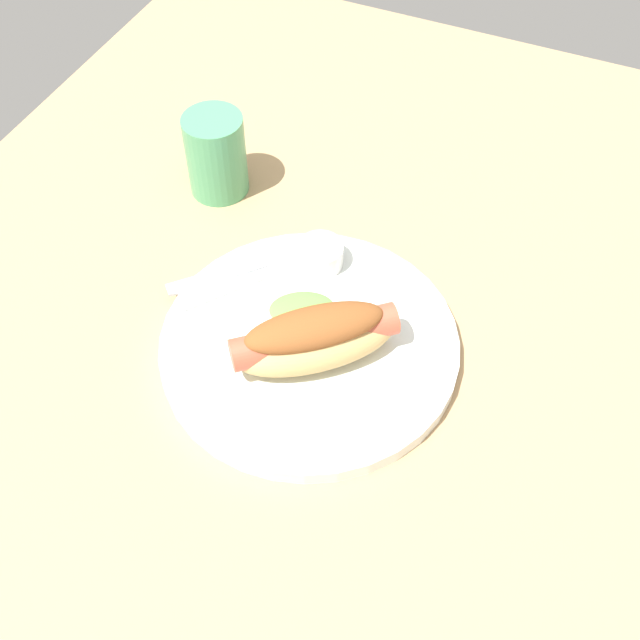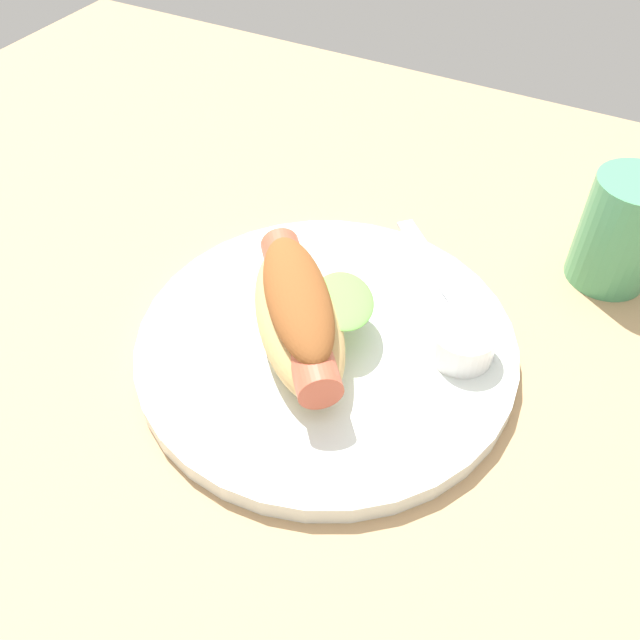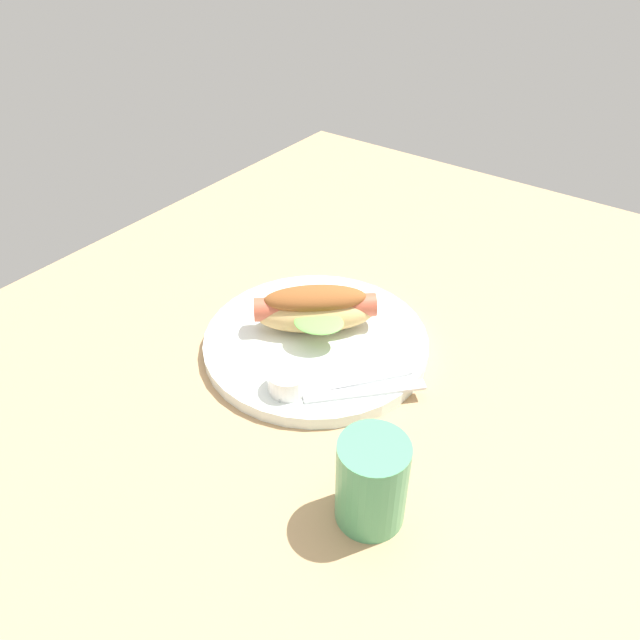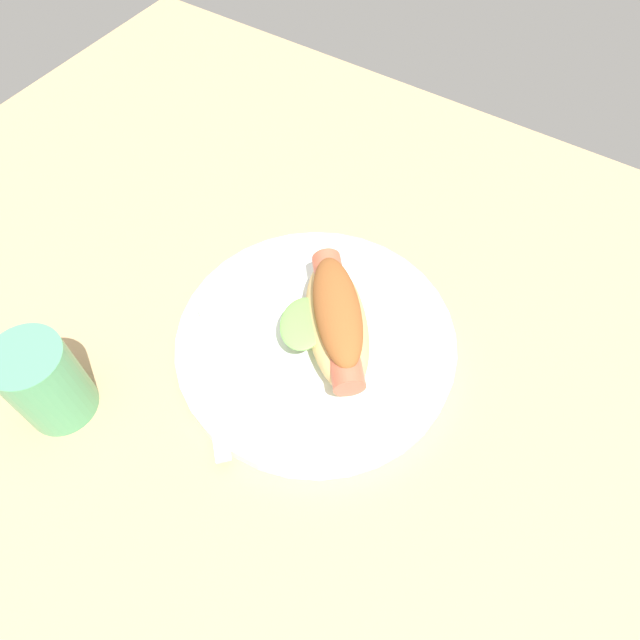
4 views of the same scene
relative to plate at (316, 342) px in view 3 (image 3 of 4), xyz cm
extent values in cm
cube|color=tan|center=(1.59, -1.02, -1.70)|extent=(120.00, 90.00, 1.80)
cylinder|color=white|center=(0.00, 0.00, 0.00)|extent=(27.84, 27.84, 1.60)
ellipsoid|color=tan|center=(1.48, 1.25, 3.09)|extent=(14.03, 15.07, 4.58)
cylinder|color=#C1563D|center=(1.48, 1.25, 3.89)|extent=(12.00, 13.40, 2.98)
ellipsoid|color=brown|center=(1.48, 1.25, 5.23)|extent=(11.48, 12.44, 2.83)
ellipsoid|color=#6BB74C|center=(-0.76, -0.62, 4.00)|extent=(6.73, 7.38, 0.92)
cylinder|color=white|center=(-9.21, -2.97, 2.03)|extent=(4.59, 4.59, 2.47)
cube|color=silver|center=(-3.63, -8.80, 1.00)|extent=(10.73, 8.58, 0.40)
cube|color=silver|center=(-9.63, -3.66, 1.00)|extent=(2.73, 2.18, 0.40)
cube|color=silver|center=(-9.90, -4.02, 1.00)|extent=(2.73, 2.18, 0.40)
cube|color=silver|center=(-10.18, -4.38, 1.00)|extent=(2.73, 2.18, 0.40)
cube|color=silver|center=(-4.72, -10.23, 0.98)|extent=(10.85, 10.63, 0.36)
cylinder|color=#4C9E6B|center=(-16.60, -18.45, 3.86)|extent=(6.49, 6.49, 9.33)
camera|label=1|loc=(40.70, 19.04, 60.00)|focal=45.08mm
camera|label=2|loc=(-15.01, 29.15, 36.50)|focal=37.15mm
camera|label=3|loc=(-46.78, -34.76, 48.06)|focal=33.98mm
camera|label=4|loc=(16.44, -24.92, 48.96)|focal=32.06mm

